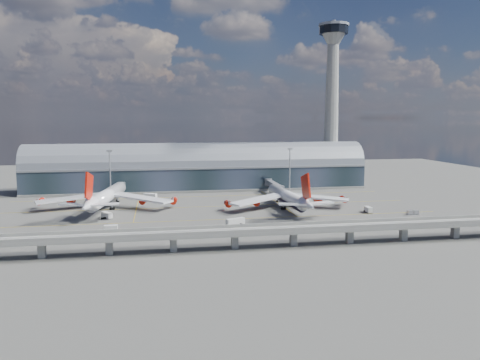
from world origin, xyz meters
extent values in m
plane|color=#474744|center=(0.00, 0.00, 0.00)|extent=(500.00, 500.00, 0.00)
cube|color=gold|center=(0.00, -10.00, 0.01)|extent=(200.00, 0.25, 0.01)
cube|color=gold|center=(0.00, 20.00, 0.01)|extent=(200.00, 0.25, 0.01)
cube|color=gold|center=(0.00, 50.00, 0.01)|extent=(200.00, 0.25, 0.01)
cube|color=gold|center=(-35.00, 30.00, 0.01)|extent=(0.25, 80.00, 0.01)
cube|color=gold|center=(35.00, 30.00, 0.01)|extent=(0.25, 80.00, 0.01)
cube|color=#1C292F|center=(0.00, 78.00, 7.00)|extent=(200.00, 28.00, 14.00)
cylinder|color=gray|center=(0.00, 78.00, 14.00)|extent=(200.00, 28.00, 28.00)
cube|color=gray|center=(0.00, 64.00, 14.00)|extent=(200.00, 1.00, 1.20)
cube|color=gray|center=(0.00, 78.00, 0.60)|extent=(200.00, 30.00, 1.20)
cube|color=gray|center=(85.00, 83.00, 4.00)|extent=(18.00, 18.00, 8.00)
cone|color=gray|center=(85.00, 83.00, 45.00)|extent=(10.00, 10.00, 90.00)
cone|color=gray|center=(85.00, 83.00, 92.00)|extent=(16.00, 16.00, 8.00)
cylinder|color=black|center=(85.00, 83.00, 97.00)|extent=(18.00, 18.00, 5.00)
cylinder|color=gray|center=(85.00, 83.00, 100.00)|extent=(19.00, 19.00, 1.50)
cylinder|color=gray|center=(85.00, 83.00, 101.50)|extent=(2.40, 2.40, 3.00)
cube|color=gray|center=(0.00, -55.00, 5.50)|extent=(220.00, 8.50, 1.20)
cube|color=gray|center=(0.00, -59.00, 6.60)|extent=(220.00, 0.40, 1.20)
cube|color=gray|center=(0.00, -51.00, 6.60)|extent=(220.00, 0.40, 1.20)
cube|color=gray|center=(0.00, -56.50, 6.15)|extent=(220.00, 0.12, 0.12)
cube|color=gray|center=(0.00, -53.50, 6.15)|extent=(220.00, 0.12, 0.12)
cube|color=gray|center=(-60.00, -55.00, 2.50)|extent=(2.20, 2.20, 5.00)
cube|color=gray|center=(-40.00, -55.00, 2.50)|extent=(2.20, 2.20, 5.00)
cube|color=gray|center=(-20.00, -55.00, 2.50)|extent=(2.20, 2.20, 5.00)
cube|color=gray|center=(0.00, -55.00, 2.50)|extent=(2.20, 2.20, 5.00)
cube|color=gray|center=(20.00, -55.00, 2.50)|extent=(2.20, 2.20, 5.00)
cube|color=gray|center=(40.00, -55.00, 2.50)|extent=(2.20, 2.20, 5.00)
cube|color=gray|center=(60.00, -55.00, 2.50)|extent=(2.20, 2.20, 5.00)
cube|color=gray|center=(80.00, -55.00, 2.50)|extent=(2.20, 2.20, 5.00)
cylinder|color=gray|center=(-50.00, 55.00, 12.50)|extent=(0.70, 0.70, 25.00)
cube|color=gray|center=(-50.00, 55.00, 25.20)|extent=(3.00, 0.40, 1.00)
cylinder|color=gray|center=(50.00, 55.00, 12.50)|extent=(0.70, 0.70, 25.00)
cube|color=gray|center=(50.00, 55.00, 25.20)|extent=(3.00, 0.40, 1.00)
cylinder|color=white|center=(-48.59, 23.91, 6.07)|extent=(13.90, 52.24, 6.26)
cone|color=white|center=(-44.30, 52.47, 6.07)|extent=(7.35, 8.67, 6.26)
cone|color=white|center=(-53.17, -6.58, 6.85)|extent=(7.94, 12.54, 6.26)
cube|color=#B81707|center=(-52.73, -3.68, 14.58)|extent=(2.42, 11.67, 12.96)
cube|color=white|center=(-65.07, 24.41, 5.28)|extent=(32.35, 17.89, 2.53)
cube|color=white|center=(-32.68, 19.54, 5.28)|extent=(30.00, 25.07, 2.53)
cylinder|color=#B81707|center=(-65.38, 26.44, 3.52)|extent=(3.82, 5.30, 3.13)
cylinder|color=#B81707|center=(-79.78, 28.60, 3.52)|extent=(3.82, 5.30, 3.13)
cylinder|color=#B81707|center=(-31.79, 21.39, 3.52)|extent=(3.82, 5.30, 3.13)
cylinder|color=#B81707|center=(-17.39, 19.23, 3.52)|extent=(3.82, 5.30, 3.13)
cylinder|color=gray|center=(-45.87, 42.00, 1.47)|extent=(0.49, 0.49, 2.93)
cylinder|color=gray|center=(-52.26, 20.51, 1.47)|extent=(0.59, 0.59, 2.93)
cylinder|color=gray|center=(-46.07, 19.58, 1.47)|extent=(0.59, 0.59, 2.93)
cylinder|color=black|center=(-52.26, 20.51, 0.54)|extent=(2.35, 1.77, 1.47)
cylinder|color=black|center=(-46.07, 19.58, 0.54)|extent=(2.35, 1.77, 1.47)
cylinder|color=white|center=(36.00, 10.20, 5.65)|extent=(7.55, 46.52, 5.56)
cone|color=white|center=(34.88, 36.21, 5.65)|extent=(5.88, 7.90, 5.56)
cone|color=white|center=(37.21, -17.72, 6.42)|extent=(6.05, 11.72, 5.56)
cube|color=#B81707|center=(37.08, -14.85, 13.70)|extent=(1.16, 11.47, 12.68)
cube|color=white|center=(21.10, 7.64, 4.89)|extent=(28.79, 21.26, 2.37)
cube|color=white|center=(51.07, 8.93, 4.89)|extent=(29.38, 19.37, 2.37)
cylinder|color=black|center=(36.00, 10.20, 4.12)|extent=(6.51, 41.74, 4.72)
cylinder|color=#B81707|center=(20.46, 9.53, 3.16)|extent=(3.27, 4.92, 3.07)
cylinder|color=#B81707|center=(7.14, 8.96, 3.16)|extent=(3.27, 4.92, 3.07)
cylinder|color=#B81707|center=(51.54, 10.87, 3.16)|extent=(3.27, 4.92, 3.07)
cylinder|color=#B81707|center=(64.86, 11.45, 3.16)|extent=(3.27, 4.92, 3.07)
cylinder|color=gray|center=(35.30, 26.52, 1.44)|extent=(0.48, 0.48, 2.87)
cylinder|color=gray|center=(33.10, 6.24, 1.44)|extent=(0.57, 0.57, 2.87)
cylinder|color=gray|center=(39.23, 6.50, 1.44)|extent=(0.57, 0.57, 2.87)
cylinder|color=black|center=(33.10, 6.24, 0.53)|extent=(2.17, 1.53, 1.44)
cylinder|color=black|center=(39.23, 6.50, 0.53)|extent=(2.17, 1.53, 1.44)
cube|color=gray|center=(-45.09, 52.00, 5.20)|extent=(3.00, 24.00, 3.00)
cube|color=gray|center=(-45.09, 40.00, 5.20)|extent=(3.60, 3.60, 3.40)
cylinder|color=gray|center=(-45.09, 64.00, 5.20)|extent=(4.40, 4.40, 4.00)
cylinder|color=gray|center=(-45.09, 40.00, 1.70)|extent=(0.50, 0.50, 3.40)
cylinder|color=black|center=(-45.09, 40.00, 0.35)|extent=(1.40, 0.80, 0.80)
cube|color=gray|center=(39.50, 50.00, 5.20)|extent=(3.00, 28.00, 3.00)
cube|color=gray|center=(39.50, 36.00, 5.20)|extent=(3.60, 3.60, 3.40)
cylinder|color=gray|center=(39.50, 64.00, 5.20)|extent=(4.40, 4.40, 4.00)
cylinder|color=gray|center=(39.50, 36.00, 1.70)|extent=(0.50, 0.50, 3.40)
cylinder|color=black|center=(39.50, 36.00, 0.35)|extent=(1.40, 0.80, 0.80)
cube|color=silver|center=(-46.51, 0.79, 1.41)|extent=(5.29, 6.16, 2.29)
cylinder|color=black|center=(-45.34, 2.37, 0.40)|extent=(2.24, 1.94, 0.79)
cylinder|color=black|center=(-47.68, -0.80, 0.40)|extent=(2.24, 1.94, 0.79)
cube|color=silver|center=(-42.30, -26.06, 1.60)|extent=(5.01, 2.33, 2.60)
cylinder|color=black|center=(-40.70, -26.07, 0.45)|extent=(0.92, 2.50, 0.90)
cylinder|color=black|center=(-43.89, -26.05, 0.45)|extent=(0.92, 2.50, 0.90)
cube|color=silver|center=(5.66, -21.83, 1.55)|extent=(8.02, 5.00, 2.52)
cylinder|color=black|center=(7.96, -22.77, 0.44)|extent=(1.73, 2.57, 0.87)
cylinder|color=black|center=(3.36, -20.89, 0.44)|extent=(1.73, 2.57, 0.87)
cube|color=silver|center=(69.41, -6.96, 1.45)|extent=(2.40, 5.54, 2.35)
cylinder|color=black|center=(69.30, -5.23, 0.41)|extent=(2.31, 0.95, 0.81)
cylinder|color=black|center=(69.51, -8.69, 0.41)|extent=(2.31, 0.95, 0.81)
cube|color=silver|center=(39.05, 27.43, 1.43)|extent=(3.54, 4.92, 2.33)
cylinder|color=black|center=(39.56, 28.76, 0.40)|extent=(2.38, 1.56, 0.81)
cylinder|color=black|center=(38.53, 26.09, 0.40)|extent=(2.38, 1.56, 0.81)
cube|color=silver|center=(-28.90, 44.27, 1.83)|extent=(7.33, 5.23, 2.97)
cylinder|color=black|center=(-26.90, 45.18, 0.51)|extent=(2.12, 3.03, 1.03)
cylinder|color=black|center=(-30.90, 43.36, 0.51)|extent=(2.12, 3.03, 1.03)
cube|color=gray|center=(-16.35, -37.46, 0.24)|extent=(2.68, 2.28, 0.28)
cube|color=#A9A9AE|center=(-16.35, -37.46, 0.99)|extent=(2.29, 2.04, 1.42)
cube|color=gray|center=(-14.09, -36.51, 0.24)|extent=(2.68, 2.28, 0.28)
cube|color=#A9A9AE|center=(-14.09, -36.51, 0.99)|extent=(2.29, 2.04, 1.42)
cube|color=gray|center=(27.33, -38.20, 0.26)|extent=(2.68, 1.97, 0.31)
cube|color=#A9A9AE|center=(27.33, -38.20, 1.08)|extent=(2.25, 1.81, 1.55)
cube|color=gray|center=(30.00, -38.55, 0.26)|extent=(2.68, 1.97, 0.31)
cube|color=#A9A9AE|center=(30.00, -38.55, 1.08)|extent=(2.25, 1.81, 1.55)
cube|color=gray|center=(32.66, -38.91, 0.26)|extent=(2.68, 1.97, 0.31)
cube|color=#A9A9AE|center=(32.66, -38.91, 1.08)|extent=(2.25, 1.81, 1.55)
cube|color=gray|center=(35.32, -39.26, 0.26)|extent=(2.68, 1.97, 0.31)
cube|color=#A9A9AE|center=(35.32, -39.26, 1.08)|extent=(2.25, 1.81, 1.55)
cube|color=gray|center=(85.59, -14.67, 0.27)|extent=(2.66, 1.84, 0.32)
cube|color=#A9A9AE|center=(85.59, -14.67, 1.13)|extent=(2.23, 1.71, 1.62)
cube|color=gray|center=(88.39, -14.79, 0.27)|extent=(2.66, 1.84, 0.32)
cube|color=#A9A9AE|center=(88.39, -14.79, 1.13)|extent=(2.23, 1.71, 1.62)
camera|label=1|loc=(-24.00, -202.71, 42.65)|focal=35.00mm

